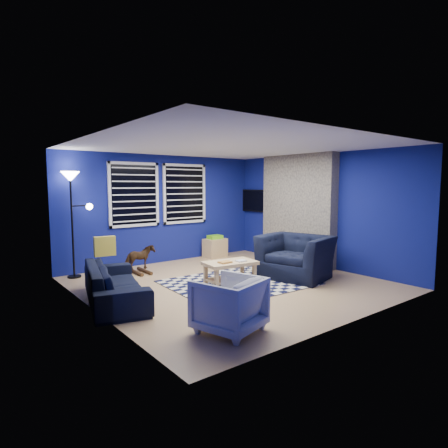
% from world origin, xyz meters
% --- Properties ---
extents(floor, '(5.00, 5.00, 0.00)m').
position_xyz_m(floor, '(0.00, 0.00, 0.00)').
color(floor, tan).
rests_on(floor, ground).
extents(ceiling, '(5.00, 5.00, 0.00)m').
position_xyz_m(ceiling, '(0.00, 0.00, 2.50)').
color(ceiling, white).
rests_on(ceiling, wall_back).
extents(wall_back, '(5.00, 0.00, 5.00)m').
position_xyz_m(wall_back, '(0.00, 2.50, 1.25)').
color(wall_back, navy).
rests_on(wall_back, floor).
extents(wall_left, '(0.00, 5.00, 5.00)m').
position_xyz_m(wall_left, '(-2.50, 0.00, 1.25)').
color(wall_left, navy).
rests_on(wall_left, floor).
extents(wall_right, '(0.00, 5.00, 5.00)m').
position_xyz_m(wall_right, '(2.50, 0.00, 1.25)').
color(wall_right, navy).
rests_on(wall_right, floor).
extents(fireplace, '(0.65, 2.00, 2.50)m').
position_xyz_m(fireplace, '(2.36, 0.50, 1.20)').
color(fireplace, gray).
rests_on(fireplace, floor).
extents(window_left, '(1.17, 0.06, 1.42)m').
position_xyz_m(window_left, '(-0.75, 2.46, 1.60)').
color(window_left, black).
rests_on(window_left, wall_back).
extents(window_right, '(1.17, 0.06, 1.42)m').
position_xyz_m(window_right, '(0.55, 2.46, 1.60)').
color(window_right, black).
rests_on(window_right, wall_back).
extents(tv, '(0.07, 1.00, 0.58)m').
position_xyz_m(tv, '(2.45, 2.00, 1.40)').
color(tv, black).
rests_on(tv, wall_right).
extents(rug, '(2.59, 2.11, 0.02)m').
position_xyz_m(rug, '(0.14, -0.06, 0.01)').
color(rug, black).
rests_on(rug, floor).
extents(sofa, '(2.13, 1.25, 0.58)m').
position_xyz_m(sofa, '(-2.10, 0.26, 0.29)').
color(sofa, black).
rests_on(sofa, floor).
extents(armchair_big, '(1.53, 1.42, 0.83)m').
position_xyz_m(armchair_big, '(1.29, -0.42, 0.42)').
color(armchair_big, black).
rests_on(armchair_big, floor).
extents(armchair_bent, '(0.92, 0.94, 0.69)m').
position_xyz_m(armchair_bent, '(-1.43, -1.75, 0.34)').
color(armchair_bent, gray).
rests_on(armchair_bent, floor).
extents(rocking_horse, '(0.31, 0.61, 0.51)m').
position_xyz_m(rocking_horse, '(-0.97, 1.78, 0.32)').
color(rocking_horse, '#462216').
rests_on(rocking_horse, floor).
extents(coffee_table, '(0.99, 0.65, 0.46)m').
position_xyz_m(coffee_table, '(-0.09, -0.09, 0.32)').
color(coffee_table, '#DFBA7D').
rests_on(coffee_table, rug).
extents(cabinet, '(0.59, 0.42, 0.55)m').
position_xyz_m(cabinet, '(1.29, 2.25, 0.24)').
color(cabinet, '#DFBA7D').
rests_on(cabinet, floor).
extents(floor_lamp, '(0.56, 0.35, 2.07)m').
position_xyz_m(floor_lamp, '(-2.13, 2.25, 1.70)').
color(floor_lamp, black).
rests_on(floor_lamp, floor).
extents(throw_pillow, '(0.37, 0.15, 0.34)m').
position_xyz_m(throw_pillow, '(-1.95, 1.07, 0.75)').
color(throw_pillow, yellow).
rests_on(throw_pillow, sofa).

